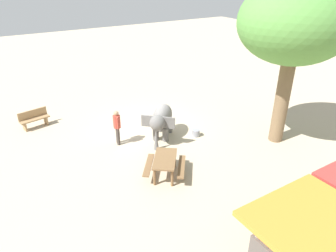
# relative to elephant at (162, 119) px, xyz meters

# --- Properties ---
(ground_plane) EXTENTS (60.00, 60.00, 0.00)m
(ground_plane) POSITION_rel_elephant_xyz_m (0.02, -0.94, -0.97)
(ground_plane) COLOR #BAA88C
(elephant) EXTENTS (2.04, 2.06, 1.52)m
(elephant) POSITION_rel_elephant_xyz_m (0.00, 0.00, 0.00)
(elephant) COLOR slate
(elephant) RESTS_ON ground_plane
(person_handler) EXTENTS (0.32, 0.50, 1.62)m
(person_handler) POSITION_rel_elephant_xyz_m (1.93, -0.57, -0.03)
(person_handler) COLOR #3F3833
(person_handler) RESTS_ON ground_plane
(shade_tree_main) EXTENTS (4.71, 4.31, 6.89)m
(shade_tree_main) POSITION_rel_elephant_xyz_m (-4.38, 2.87, 4.18)
(shade_tree_main) COLOR brown
(shade_tree_main) RESTS_ON ground_plane
(wooden_bench) EXTENTS (1.45, 0.67, 0.88)m
(wooden_bench) POSITION_rel_elephant_xyz_m (4.78, -4.28, -0.50)
(wooden_bench) COLOR #9E7A51
(wooden_bench) RESTS_ON ground_plane
(picnic_table_near) EXTENTS (2.08, 2.09, 0.78)m
(picnic_table_near) POSITION_rel_elephant_xyz_m (1.38, 2.59, -0.39)
(picnic_table_near) COLOR brown
(picnic_table_near) RESTS_ON ground_plane
(feed_bucket) EXTENTS (0.36, 0.36, 0.32)m
(feed_bucket) POSITION_rel_elephant_xyz_m (-1.48, 0.67, -0.81)
(feed_bucket) COLOR gray
(feed_bucket) RESTS_ON ground_plane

